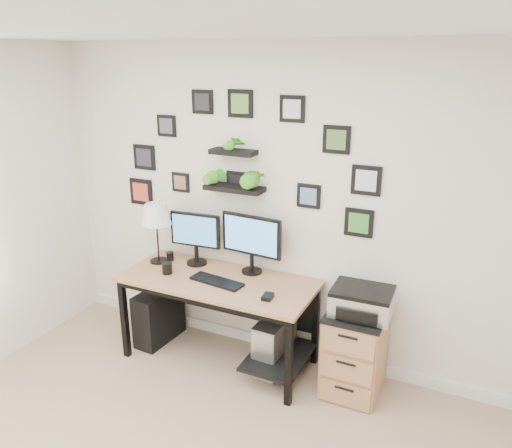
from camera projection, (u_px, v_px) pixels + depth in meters
The scene contains 14 objects.
room at pixel (270, 342), 4.46m from camera, with size 4.00×4.00×4.00m.
desk at pixel (224, 292), 4.11m from camera, with size 1.60×0.70×0.75m.
monitor_left at pixel (195, 235), 4.27m from camera, with size 0.46×0.19×0.46m.
monitor_right at pixel (251, 239), 4.09m from camera, with size 0.54×0.19×0.50m.
keyboard at pixel (217, 281), 3.99m from camera, with size 0.45×0.14×0.02m, color black.
mouse at pixel (268, 297), 3.73m from camera, with size 0.07×0.11×0.03m, color black.
table_lamp at pixel (156, 216), 4.27m from camera, with size 0.26×0.26×0.53m.
mug at pixel (167, 268), 4.15m from camera, with size 0.09×0.09×0.10m, color black.
pen_cup at pixel (170, 256), 4.41m from camera, with size 0.06×0.06×0.08m, color black.
pc_tower_black at pixel (159, 315), 4.52m from camera, with size 0.22×0.49×0.49m, color black.
pc_tower_grey at pixel (274, 344), 4.10m from camera, with size 0.22×0.47×0.46m.
file_cabinet at pixel (355, 351), 3.81m from camera, with size 0.43×0.53×0.67m.
printer at pixel (362, 301), 3.65m from camera, with size 0.45×0.37×0.20m.
wall_decor at pixel (238, 164), 4.01m from camera, with size 2.30×0.18×1.06m.
Camera 1 is at (1.54, -1.58, 2.48)m, focal length 35.00 mm.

